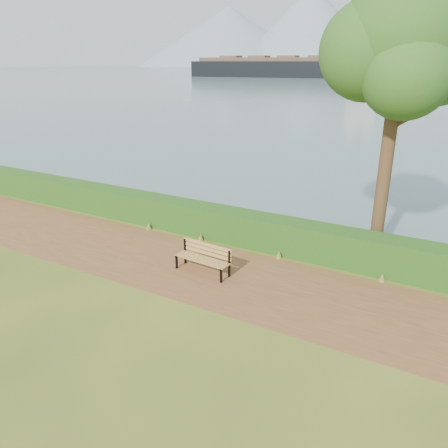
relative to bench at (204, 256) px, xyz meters
The scene contains 6 objects.
ground 0.55m from the bench, 120.94° to the right, with size 140.00×140.00×0.00m, color #445618.
path 0.48m from the bench, 164.18° to the left, with size 40.00×3.40×0.01m, color brown.
hedge 2.35m from the bench, 93.75° to the left, with size 32.00×0.85×1.00m, color #1B3F12.
bench is the anchor object (origin of this frame).
tree 7.38m from the bench, 41.27° to the left, with size 3.98×3.27×7.83m.
cargo_ship 148.33m from the bench, 109.00° to the left, with size 73.63×21.00×22.09m.
Camera 1 is at (5.91, -8.82, 5.42)m, focal length 35.00 mm.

